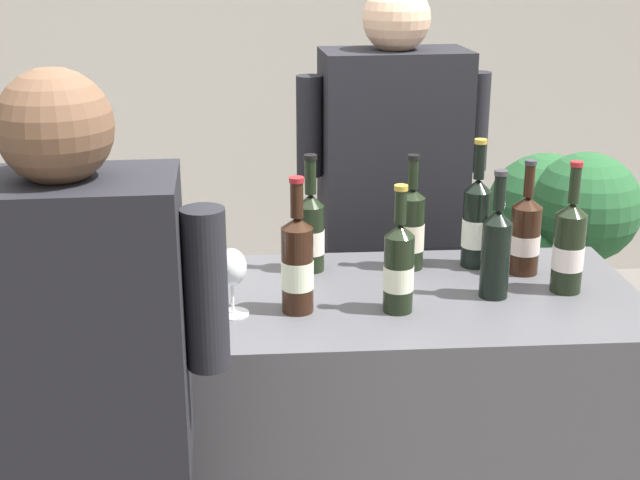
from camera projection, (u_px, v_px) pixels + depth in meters
name	position (u px, v px, depth m)	size (l,w,h in m)	color
wall_back	(254.00, 19.00, 4.54)	(8.00, 0.10, 2.80)	beige
counter	(263.00, 462.00, 2.39)	(1.94, 0.63, 0.95)	#4C4C51
wine_bottle_0	(525.00, 234.00, 2.37)	(0.08, 0.08, 0.31)	black
wine_bottle_1	(399.00, 267.00, 2.13)	(0.07, 0.07, 0.32)	black
wine_bottle_2	(569.00, 247.00, 2.25)	(0.08, 0.08, 0.34)	black
wine_bottle_3	(297.00, 264.00, 2.12)	(0.08, 0.08, 0.33)	black
wine_bottle_4	(476.00, 222.00, 2.42)	(0.07, 0.07, 0.35)	black
wine_bottle_5	(167.00, 239.00, 2.31)	(0.07, 0.07, 0.31)	black
wine_bottle_6	(496.00, 249.00, 2.21)	(0.07, 0.07, 0.33)	black
wine_bottle_7	(411.00, 228.00, 2.40)	(0.07, 0.07, 0.32)	black
wine_bottle_8	(138.00, 284.00, 2.03)	(0.08, 0.08, 0.32)	black
wine_bottle_9	(311.00, 231.00, 2.39)	(0.07, 0.07, 0.32)	black
wine_glass	(231.00, 270.00, 2.11)	(0.08, 0.08, 0.17)	silver
ice_bucket	(45.00, 280.00, 2.09)	(0.21, 0.21, 0.20)	silver
person_server	(390.00, 257.00, 2.91)	(0.61, 0.27, 1.68)	black
potted_shrub	(552.00, 239.00, 3.25)	(0.51, 0.57, 1.10)	brown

